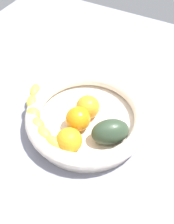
{
  "coord_description": "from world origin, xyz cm",
  "views": [
    {
      "loc": [
        -21.87,
        40.62,
        60.37
      ],
      "look_at": [
        0.0,
        0.0,
        8.23
      ],
      "focal_mm": 44.23,
      "sensor_mm": 36.0,
      "label": 1
    }
  ],
  "objects_px": {
    "orange_front": "(69,141)",
    "orange_mid_right": "(88,107)",
    "avocado_dark": "(110,132)",
    "banana_draped_left": "(38,118)",
    "fruit_bowl": "(87,117)",
    "orange_mid_left": "(78,119)"
  },
  "relations": [
    {
      "from": "fruit_bowl",
      "to": "avocado_dark",
      "type": "relative_size",
      "value": 3.44
    },
    {
      "from": "orange_front",
      "to": "orange_mid_right",
      "type": "xyz_separation_m",
      "value": [
        0.01,
        -0.11,
        -0.0
      ]
    },
    {
      "from": "avocado_dark",
      "to": "banana_draped_left",
      "type": "bearing_deg",
      "value": 13.63
    },
    {
      "from": "orange_mid_right",
      "to": "avocado_dark",
      "type": "bearing_deg",
      "value": 152.3
    },
    {
      "from": "orange_front",
      "to": "avocado_dark",
      "type": "height_order",
      "value": "same"
    },
    {
      "from": "orange_mid_left",
      "to": "fruit_bowl",
      "type": "bearing_deg",
      "value": -104.29
    },
    {
      "from": "fruit_bowl",
      "to": "orange_mid_left",
      "type": "xyz_separation_m",
      "value": [
        0.01,
        0.03,
        0.02
      ]
    },
    {
      "from": "orange_mid_right",
      "to": "avocado_dark",
      "type": "xyz_separation_m",
      "value": [
        -0.08,
        0.04,
        -0.0
      ]
    },
    {
      "from": "orange_front",
      "to": "orange_mid_left",
      "type": "relative_size",
      "value": 0.99
    },
    {
      "from": "orange_mid_left",
      "to": "orange_mid_right",
      "type": "relative_size",
      "value": 1.02
    },
    {
      "from": "orange_front",
      "to": "orange_mid_left",
      "type": "xyz_separation_m",
      "value": [
        0.01,
        -0.07,
        0.0
      ]
    },
    {
      "from": "banana_draped_left",
      "to": "orange_front",
      "type": "xyz_separation_m",
      "value": [
        -0.11,
        0.03,
        0.01
      ]
    },
    {
      "from": "orange_mid_right",
      "to": "avocado_dark",
      "type": "distance_m",
      "value": 0.1
    },
    {
      "from": "avocado_dark",
      "to": "orange_mid_left",
      "type": "bearing_deg",
      "value": 1.74
    },
    {
      "from": "orange_mid_right",
      "to": "avocado_dark",
      "type": "height_order",
      "value": "same"
    },
    {
      "from": "avocado_dark",
      "to": "orange_mid_right",
      "type": "bearing_deg",
      "value": -27.7
    },
    {
      "from": "banana_draped_left",
      "to": "fruit_bowl",
      "type": "bearing_deg",
      "value": -144.26
    },
    {
      "from": "orange_front",
      "to": "orange_mid_right",
      "type": "bearing_deg",
      "value": -84.26
    },
    {
      "from": "fruit_bowl",
      "to": "orange_mid_left",
      "type": "height_order",
      "value": "orange_mid_left"
    },
    {
      "from": "orange_front",
      "to": "fruit_bowl",
      "type": "bearing_deg",
      "value": -86.75
    },
    {
      "from": "orange_mid_left",
      "to": "avocado_dark",
      "type": "height_order",
      "value": "same"
    },
    {
      "from": "fruit_bowl",
      "to": "orange_mid_left",
      "type": "relative_size",
      "value": 5.02
    }
  ]
}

